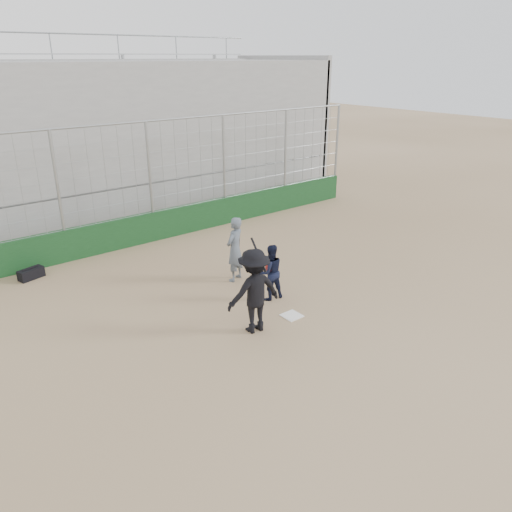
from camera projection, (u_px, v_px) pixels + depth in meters
ground at (292, 316)px, 12.22m from camera, size 90.00×90.00×0.00m
home_plate at (292, 316)px, 12.21m from camera, size 0.44×0.44×0.02m
backstop at (153, 213)px, 16.93m from camera, size 18.10×0.25×4.04m
bleachers at (90, 137)px, 19.77m from camera, size 20.25×6.70×6.98m
batter_at_plate at (254, 291)px, 11.24m from camera, size 1.39×0.92×2.12m
catcher_crouched at (270, 281)px, 12.89m from camera, size 0.82×0.68×1.04m
umpire at (235, 252)px, 13.90m from camera, size 0.79×0.67×1.67m
equipment_bag at (31, 274)px, 14.23m from camera, size 0.75×0.47×0.34m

